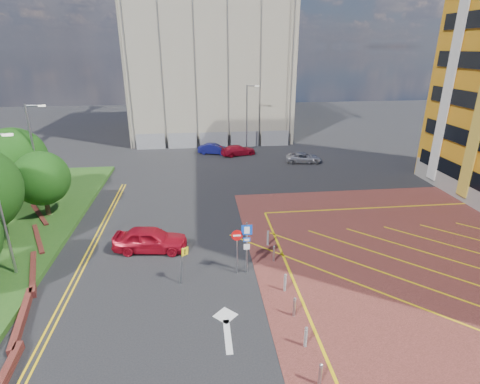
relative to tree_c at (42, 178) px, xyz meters
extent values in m
plane|color=black|center=(13.50, -10.00, -3.19)|extent=(140.00, 140.00, 0.00)
cube|color=brown|center=(27.50, -10.00, -3.18)|extent=(26.00, 26.00, 0.02)
cube|color=maroon|center=(2.90, -12.00, -2.99)|extent=(1.25, 4.56, 0.40)
cube|color=maroon|center=(1.90, -8.00, -2.99)|extent=(1.86, 4.43, 0.40)
cube|color=maroon|center=(0.70, -4.00, -2.99)|extent=(2.29, 4.27, 0.40)
cube|color=maroon|center=(-0.70, 0.00, -2.99)|extent=(2.69, 4.06, 0.40)
cylinder|color=#3D2B1C|center=(0.00, 0.00, -1.99)|extent=(0.36, 0.36, 1.80)
sphere|color=#103A0D|center=(0.00, 0.00, 0.01)|extent=(4.00, 4.00, 4.00)
cylinder|color=#3D2B1C|center=(-3.00, 3.00, -1.79)|extent=(0.36, 0.36, 2.20)
sphere|color=#103A0D|center=(-3.00, 3.00, 0.68)|extent=(5.00, 5.00, 5.00)
cylinder|color=#9EA0A8|center=(1.00, -8.00, 1.11)|extent=(0.16, 0.16, 8.00)
cube|color=silver|center=(2.20, -8.00, 4.96)|extent=(0.50, 0.15, 0.12)
cylinder|color=#9EA0A8|center=(-1.00, 2.00, 1.11)|extent=(0.16, 0.16, 8.00)
cylinder|color=#9EA0A8|center=(-0.40, 2.00, 4.99)|extent=(1.20, 0.10, 0.10)
cube|color=silver|center=(0.20, 2.00, 4.96)|extent=(0.50, 0.15, 0.12)
cylinder|color=#9EA0A8|center=(17.50, 18.00, 0.81)|extent=(0.16, 0.16, 8.00)
cylinder|color=#9EA0A8|center=(18.10, 18.00, 4.69)|extent=(1.20, 0.10, 0.10)
cube|color=silver|center=(18.70, 18.00, 4.66)|extent=(0.50, 0.15, 0.12)
cylinder|color=#9EA0A8|center=(14.00, -9.00, -1.59)|extent=(0.10, 0.10, 3.20)
cube|color=#0B42C3|center=(14.00, -9.03, -0.44)|extent=(0.60, 0.04, 0.60)
cube|color=white|center=(14.00, -9.06, -0.44)|extent=(0.30, 0.02, 0.42)
cube|color=#0B42C3|center=(14.00, -9.03, -1.04)|extent=(0.40, 0.04, 0.25)
cube|color=white|center=(14.00, -9.06, -1.04)|extent=(0.28, 0.02, 0.14)
cube|color=white|center=(14.00, -9.03, -1.49)|extent=(0.35, 0.04, 0.35)
cylinder|color=#9EA0A8|center=(13.45, -9.00, -1.84)|extent=(0.08, 0.08, 2.70)
cylinder|color=red|center=(13.45, -9.03, -0.74)|extent=(0.64, 0.04, 0.64)
cube|color=white|center=(13.45, -9.06, -0.74)|extent=(0.44, 0.02, 0.10)
cylinder|color=#9EA0A8|center=(10.36, -9.67, -2.09)|extent=(0.32, 0.08, 2.20)
cube|color=yellow|center=(10.58, -9.70, -1.19)|extent=(0.38, 0.38, 0.50)
cylinder|color=#9EA0A8|center=(15.80, -17.00, -2.72)|extent=(0.14, 0.14, 0.90)
cylinder|color=black|center=(15.80, -15.00, -2.72)|extent=(0.14, 0.14, 0.90)
cylinder|color=#9EA0A8|center=(15.80, -13.00, -2.72)|extent=(0.14, 0.14, 0.90)
cylinder|color=black|center=(15.80, -11.00, -2.72)|extent=(0.14, 0.14, 0.90)
cylinder|color=#9EA0A8|center=(15.80, -8.00, -2.72)|extent=(0.14, 0.14, 0.90)
cylinder|color=black|center=(15.80, -6.00, -2.72)|extent=(0.14, 0.14, 0.90)
cube|color=gray|center=(13.50, 30.00, 7.81)|extent=(21.20, 19.20, 22.00)
cube|color=yellow|center=(15.50, 32.00, 13.81)|extent=(0.90, 0.90, 34.00)
cube|color=gray|center=(14.50, 20.00, -2.19)|extent=(21.60, 0.06, 2.00)
imported|color=#AF0F21|center=(8.24, -5.79, -2.41)|extent=(4.81, 2.39, 1.57)
imported|color=navy|center=(13.35, 16.89, -2.57)|extent=(3.97, 2.31, 1.24)
imported|color=#A30E23|center=(16.23, 16.01, -2.58)|extent=(4.52, 2.83, 1.22)
imported|color=#A3A3AA|center=(23.20, 12.13, -2.64)|extent=(4.23, 2.43, 1.11)
camera|label=1|loc=(11.55, -27.34, 9.00)|focal=28.00mm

